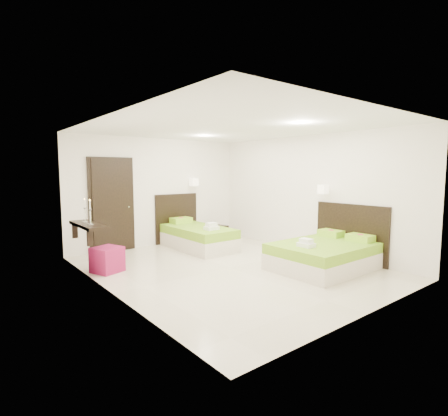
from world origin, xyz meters
TOP-DOWN VIEW (x-y plane):
  - floor at (0.00, 0.00)m, footprint 5.50×5.50m
  - bed_single at (0.48, 1.84)m, footprint 1.19×1.98m
  - bed_double at (1.40, -1.12)m, footprint 1.85×1.57m
  - nightstand at (1.57, 2.36)m, footprint 0.47×0.44m
  - ottoman at (-1.90, 1.17)m, footprint 0.58×0.58m
  - door at (-1.20, 2.70)m, footprint 1.02×0.15m
  - console_shelf at (-2.08, 1.60)m, footprint 0.35×1.20m

SIDE VIEW (x-z plane):
  - floor at x=0.00m, z-range 0.00..0.00m
  - nightstand at x=1.57m, z-range 0.00..0.35m
  - ottoman at x=-1.90m, z-range 0.00..0.45m
  - bed_double at x=1.40m, z-range -0.49..1.04m
  - bed_single at x=0.48m, z-range -0.52..1.11m
  - console_shelf at x=-2.08m, z-range 0.42..1.21m
  - door at x=-1.20m, z-range -0.02..2.12m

